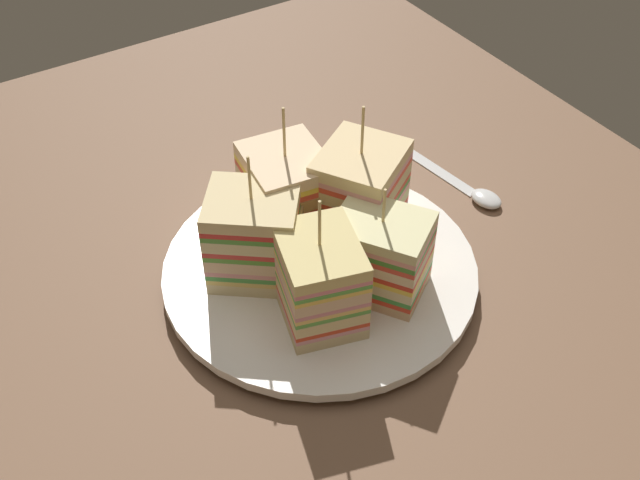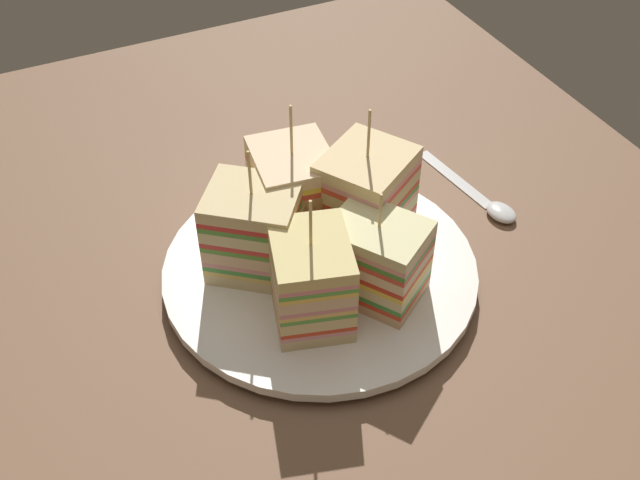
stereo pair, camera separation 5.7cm
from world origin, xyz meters
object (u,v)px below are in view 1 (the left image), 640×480
object	(u,v)px
sandwich_wedge_0	(285,195)
chip_pile	(340,252)
spoon	(470,189)
sandwich_wedge_1	(255,236)
sandwich_wedge_3	(380,255)
plate	(320,271)
sandwich_wedge_4	(359,195)
sandwich_wedge_2	(319,280)

from	to	relation	value
sandwich_wedge_0	chip_pile	xyz separation A→B (cm)	(5.94, 1.92, -2.97)
spoon	sandwich_wedge_1	bearing A→B (deg)	-98.23
sandwich_wedge_0	sandwich_wedge_3	xyz separation A→B (cm)	(10.03, 3.01, -0.53)
sandwich_wedge_3	chip_pile	xyz separation A→B (cm)	(-4.09, -1.09, -2.44)
sandwich_wedge_3	sandwich_wedge_0	bearing A→B (deg)	-17.25
plate	sandwich_wedge_0	world-z (taller)	sandwich_wedge_0
sandwich_wedge_1	spoon	distance (cm)	24.32
sandwich_wedge_4	chip_pile	size ratio (longest dim) A/B	1.91
sandwich_wedge_0	sandwich_wedge_4	distance (cm)	6.49
sandwich_wedge_0	sandwich_wedge_3	world-z (taller)	sandwich_wedge_0
chip_pile	plate	bearing A→B (deg)	-107.20
sandwich_wedge_1	sandwich_wedge_3	bearing A→B (deg)	-5.10
plate	spoon	bearing A→B (deg)	96.33
plate	sandwich_wedge_4	distance (cm)	7.41
plate	sandwich_wedge_4	xyz separation A→B (cm)	(-1.72, 5.13, 5.06)
sandwich_wedge_0	sandwich_wedge_4	xyz separation A→B (cm)	(3.69, 5.33, 0.27)
sandwich_wedge_2	spoon	world-z (taller)	sandwich_wedge_2
plate	sandwich_wedge_2	distance (cm)	7.01
sandwich_wedge_3	chip_pile	distance (cm)	4.88
plate	spoon	size ratio (longest dim) A/B	2.01
plate	sandwich_wedge_2	world-z (taller)	sandwich_wedge_2
sandwich_wedge_3	spoon	size ratio (longest dim) A/B	0.77
chip_pile	spoon	xyz separation A→B (cm)	(-2.63, 17.18, -2.41)
sandwich_wedge_2	chip_pile	world-z (taller)	sandwich_wedge_2
sandwich_wedge_4	spoon	bearing A→B (deg)	149.45
spoon	sandwich_wedge_2	bearing A→B (deg)	-80.59
sandwich_wedge_1	sandwich_wedge_4	xyz separation A→B (cm)	(0.68, 9.98, 0.42)
sandwich_wedge_2	sandwich_wedge_3	world-z (taller)	sandwich_wedge_2
sandwich_wedge_2	sandwich_wedge_3	distance (cm)	5.75
sandwich_wedge_4	spoon	xyz separation A→B (cm)	(-0.38, 13.77, -5.65)
sandwich_wedge_2	plate	bearing A→B (deg)	-17.14
plate	sandwich_wedge_3	bearing A→B (deg)	31.34
sandwich_wedge_1	chip_pile	bearing A→B (deg)	13.36
sandwich_wedge_2	sandwich_wedge_1	bearing A→B (deg)	31.13
plate	sandwich_wedge_0	size ratio (longest dim) A/B	2.08
plate	chip_pile	world-z (taller)	chip_pile
sandwich_wedge_3	chip_pile	bearing A→B (deg)	-19.04
sandwich_wedge_0	sandwich_wedge_1	world-z (taller)	sandwich_wedge_0
plate	sandwich_wedge_0	bearing A→B (deg)	-177.90
sandwich_wedge_1	sandwich_wedge_3	world-z (taller)	sandwich_wedge_1
sandwich_wedge_1	sandwich_wedge_2	xyz separation A→B (cm)	(6.94, 1.91, -0.19)
chip_pile	spoon	bearing A→B (deg)	98.71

